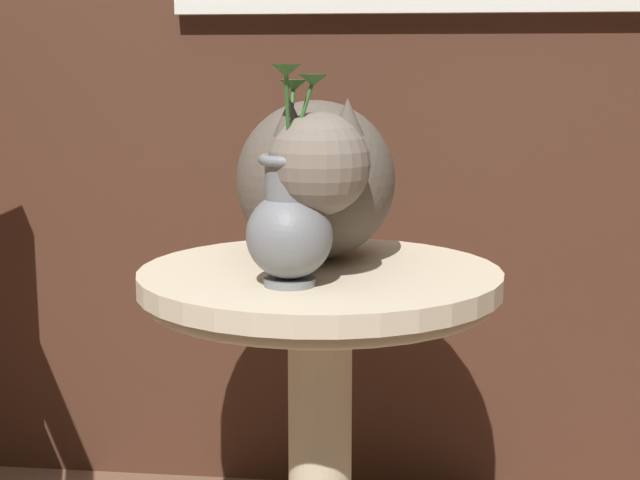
% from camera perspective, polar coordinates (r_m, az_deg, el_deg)
% --- Properties ---
extents(wicker_side_table, '(0.62, 0.62, 0.59)m').
position_cam_1_polar(wicker_side_table, '(1.67, -0.00, -8.40)').
color(wicker_side_table, beige).
rests_on(wicker_side_table, ground_plane).
extents(cat, '(0.32, 0.66, 0.29)m').
position_cam_1_polar(cat, '(1.67, -0.25, 3.69)').
color(cat, brown).
rests_on(cat, wicker_side_table).
extents(pewter_vase_with_ivy, '(0.14, 0.14, 0.34)m').
position_cam_1_polar(pewter_vase_with_ivy, '(1.47, -1.83, 1.11)').
color(pewter_vase_with_ivy, slate).
rests_on(pewter_vase_with_ivy, wicker_side_table).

